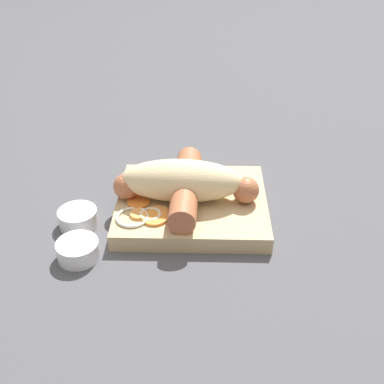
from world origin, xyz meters
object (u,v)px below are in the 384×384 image
at_px(bread_roll, 182,179).
at_px(sausage, 186,188).
at_px(food_tray, 192,205).
at_px(condiment_cup_far, 78,251).
at_px(condiment_cup_near, 78,219).

xyz_separation_m(bread_roll, sausage, (-0.01, 0.01, -0.01)).
height_order(food_tray, sausage, sausage).
distance_m(food_tray, bread_roll, 0.04).
height_order(food_tray, bread_roll, bread_roll).
height_order(bread_roll, condiment_cup_far, bread_roll).
relative_size(sausage, condiment_cup_near, 3.79).
relative_size(food_tray, bread_roll, 1.22).
distance_m(bread_roll, condiment_cup_far, 0.16).
bearing_deg(bread_roll, food_tray, 169.33).
xyz_separation_m(sausage, condiment_cup_far, (0.13, 0.10, -0.03)).
xyz_separation_m(food_tray, bread_roll, (0.01, -0.00, 0.04)).
height_order(sausage, condiment_cup_far, sausage).
relative_size(bread_roll, condiment_cup_near, 3.21).
bearing_deg(bread_roll, condiment_cup_far, 39.55).
distance_m(food_tray, sausage, 0.03).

